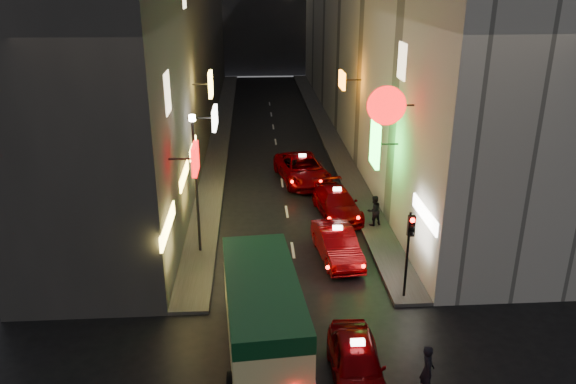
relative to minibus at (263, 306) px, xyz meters
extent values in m
cube|color=#383633|center=(-6.48, 28.34, 7.24)|extent=(6.00, 52.00, 18.00)
cube|color=#F20A0A|center=(-2.45, 5.41, 3.33)|extent=(0.18, 1.36, 1.12)
cube|color=white|center=(-2.10, 12.50, 3.24)|extent=(0.18, 2.06, 0.99)
cube|color=yellow|center=(-2.47, 15.85, 4.35)|extent=(0.18, 1.32, 1.41)
cube|color=#FFDB59|center=(-3.46, 3.84, 1.24)|extent=(0.10, 3.52, 0.55)
cube|color=yellow|center=(-3.46, 9.46, 1.24)|extent=(0.10, 3.31, 0.55)
cube|color=#FFDB59|center=(-3.46, 13.97, 1.24)|extent=(0.10, 3.30, 0.55)
cube|color=#FFE5B2|center=(-3.47, 6.34, 5.74)|extent=(0.06, 1.30, 1.60)
cube|color=beige|center=(9.52, 28.34, 7.24)|extent=(6.00, 52.00, 18.00)
cylinder|color=#F20A0A|center=(5.36, 7.01, 4.97)|extent=(1.62, 0.18, 1.62)
cube|color=#32FF3E|center=(5.44, 9.06, 2.71)|extent=(0.18, 1.46, 2.04)
cube|color=orange|center=(5.33, 18.52, 4.03)|extent=(0.18, 1.68, 1.02)
cube|color=white|center=(6.50, 4.26, 1.24)|extent=(0.10, 3.13, 0.55)
cube|color=#FFE5B2|center=(6.51, 9.34, 6.44)|extent=(0.06, 1.30, 1.60)
cube|color=#4D4A48|center=(-2.73, 28.34, -1.69)|extent=(1.50, 52.00, 0.15)
cube|color=#4D4A48|center=(5.77, 28.34, -1.69)|extent=(1.50, 52.00, 0.15)
cube|color=#FAF79C|center=(0.00, -0.02, -0.18)|extent=(2.76, 6.58, 2.35)
cube|color=#0C3E1D|center=(0.00, -0.02, 0.73)|extent=(2.78, 6.60, 0.59)
cube|color=black|center=(0.00, 0.30, 0.06)|extent=(2.58, 4.02, 0.54)
cylinder|color=black|center=(-1.00, 2.03, -1.35)|extent=(0.24, 0.81, 0.81)
cylinder|color=black|center=(1.00, -2.08, -1.35)|extent=(0.24, 0.81, 0.81)
imported|color=#690003|center=(2.82, -1.66, -0.97)|extent=(2.19, 5.05, 1.59)
cube|color=white|center=(2.82, -1.66, -0.08)|extent=(0.43, 0.19, 0.16)
imported|color=#690003|center=(3.41, 6.44, -0.94)|extent=(2.66, 5.34, 1.63)
cube|color=white|center=(3.41, 6.44, -0.04)|extent=(0.44, 0.23, 0.16)
sphere|color=#FF0A05|center=(2.68, 4.11, -0.92)|extent=(0.16, 0.16, 0.16)
sphere|color=#FF0A05|center=(4.13, 4.11, -0.92)|extent=(0.16, 0.16, 0.16)
imported|color=#690003|center=(4.10, 11.24, -0.96)|extent=(2.63, 5.23, 1.60)
cube|color=white|center=(4.10, 11.24, -0.07)|extent=(0.44, 0.23, 0.16)
sphere|color=#FF0A05|center=(3.40, 8.96, -0.94)|extent=(0.16, 0.16, 0.16)
sphere|color=#FF0A05|center=(4.81, 8.96, -0.94)|extent=(0.16, 0.16, 0.16)
imported|color=#690003|center=(2.76, 16.53, -0.85)|extent=(3.28, 6.07, 1.83)
cube|color=white|center=(2.76, 16.53, 0.16)|extent=(0.44, 0.25, 0.16)
sphere|color=#FF0A05|center=(1.95, 13.91, -0.82)|extent=(0.16, 0.16, 0.16)
sphere|color=#FF0A05|center=(3.58, 13.91, -0.82)|extent=(0.16, 0.16, 0.16)
imported|color=black|center=(4.82, -2.27, -0.83)|extent=(0.46, 0.65, 1.86)
imported|color=black|center=(5.69, 9.57, -0.74)|extent=(0.77, 0.65, 1.74)
cylinder|color=black|center=(5.52, 2.94, 0.14)|extent=(0.10, 0.10, 3.50)
cube|color=black|center=(5.52, 2.76, 1.44)|extent=(0.26, 0.18, 0.80)
sphere|color=#FF0A05|center=(5.52, 2.65, 1.71)|extent=(0.18, 0.18, 0.18)
sphere|color=black|center=(5.52, 2.65, 1.44)|extent=(0.17, 0.17, 0.17)
sphere|color=black|center=(5.52, 2.65, 1.17)|extent=(0.17, 0.17, 0.17)
cylinder|color=black|center=(-2.68, 7.34, 1.39)|extent=(0.12, 0.12, 6.00)
cylinder|color=#FFE5BF|center=(-2.68, 7.34, 4.49)|extent=(0.28, 0.28, 0.25)
camera|label=1|loc=(-0.19, -15.58, 9.98)|focal=35.00mm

